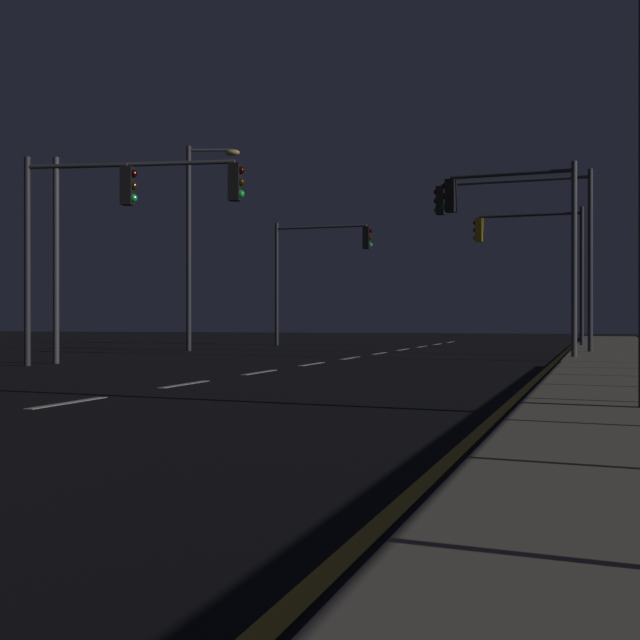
% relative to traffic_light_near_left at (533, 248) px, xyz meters
% --- Properties ---
extents(ground_plane, '(112.00, 112.00, 0.00)m').
position_rel_traffic_light_near_left_xyz_m(ground_plane, '(-4.59, -19.02, -3.99)').
color(ground_plane, black).
rests_on(ground_plane, ground).
extents(sidewalk_right, '(2.82, 77.00, 0.14)m').
position_rel_traffic_light_near_left_xyz_m(sidewalk_right, '(3.07, -19.02, -3.92)').
color(sidewalk_right, gray).
rests_on(sidewalk_right, ground).
extents(lane_markings_center, '(0.14, 50.00, 0.01)m').
position_rel_traffic_light_near_left_xyz_m(lane_markings_center, '(-4.59, -15.52, -3.98)').
color(lane_markings_center, silver).
rests_on(lane_markings_center, ground).
extents(lane_edge_line, '(0.14, 53.00, 0.01)m').
position_rel_traffic_light_near_left_xyz_m(lane_edge_line, '(1.41, -14.02, -3.98)').
color(lane_edge_line, gold).
rests_on(lane_edge_line, ground).
extents(traffic_light_near_left, '(4.39, 0.79, 5.43)m').
position_rel_traffic_light_near_left_xyz_m(traffic_light_near_left, '(0.00, 0.00, 0.00)').
color(traffic_light_near_left, '#2D3033').
rests_on(traffic_light_near_left, sidewalk_right).
extents(traffic_light_far_right, '(2.91, 0.65, 5.25)m').
position_rel_traffic_light_near_left_xyz_m(traffic_light_far_right, '(-10.02, -18.08, -0.34)').
color(traffic_light_far_right, '#38383D').
rests_on(traffic_light_far_right, ground).
extents(traffic_light_far_center, '(3.79, 0.75, 5.36)m').
position_rel_traffic_light_near_left_xyz_m(traffic_light_far_center, '(0.30, -11.92, -0.08)').
color(traffic_light_far_center, '#4C4C51').
rests_on(traffic_light_far_center, sidewalk_right).
extents(traffic_light_near_right, '(4.49, 0.55, 5.40)m').
position_rel_traffic_light_near_left_xyz_m(traffic_light_near_right, '(-9.24, 0.95, -0.15)').
color(traffic_light_near_right, '#2D3033').
rests_on(traffic_light_near_right, ground).
extents(traffic_light_mid_left, '(5.17, 0.84, 5.77)m').
position_rel_traffic_light_near_left_xyz_m(traffic_light_mid_left, '(0.10, -7.52, 0.28)').
color(traffic_light_mid_left, '#38383D').
rests_on(traffic_light_mid_left, sidewalk_right).
extents(traffic_light_far_left, '(5.17, 0.77, 5.43)m').
position_rel_traffic_light_near_left_xyz_m(traffic_light_far_left, '(-8.94, -16.77, -0.09)').
color(traffic_light_far_left, '#4C4C51').
rests_on(traffic_light_far_left, ground).
extents(street_lamp_mid_block, '(1.92, 0.66, 7.46)m').
position_rel_traffic_light_near_left_xyz_m(street_lamp_mid_block, '(-11.53, -6.90, 0.48)').
color(street_lamp_mid_block, '#38383D').
rests_on(street_lamp_mid_block, ground).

